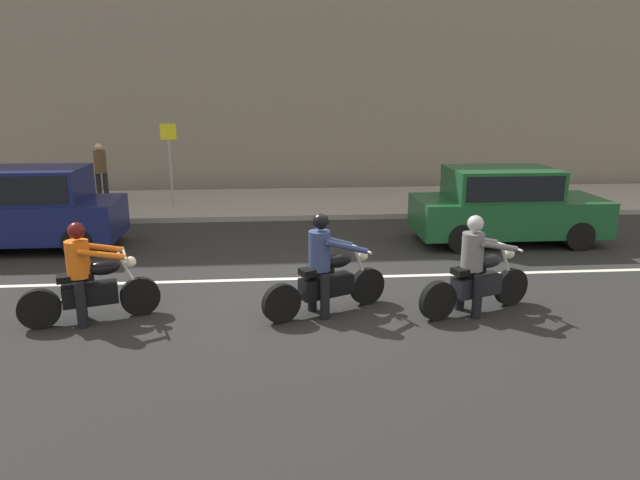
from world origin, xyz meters
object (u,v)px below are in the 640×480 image
(pedestrian_bystander, at_px, (101,169))
(motorcycle_with_rider_denim_blue, at_px, (325,273))
(motorcycle_with_rider_gray, at_px, (476,273))
(parked_hatchback_navy, at_px, (33,208))
(motorcycle_with_rider_orange_stripe, at_px, (88,281))
(parked_sedan_forest_green, at_px, (505,205))
(street_sign_post, at_px, (170,156))

(pedestrian_bystander, bearing_deg, motorcycle_with_rider_denim_blue, -56.51)
(motorcycle_with_rider_gray, relative_size, parked_hatchback_navy, 0.55)
(motorcycle_with_rider_gray, height_order, parked_hatchback_navy, parked_hatchback_navy)
(motorcycle_with_rider_denim_blue, distance_m, motorcycle_with_rider_orange_stripe, 3.60)
(motorcycle_with_rider_denim_blue, distance_m, motorcycle_with_rider_gray, 2.37)
(pedestrian_bystander, bearing_deg, parked_sedan_forest_green, -24.75)
(motorcycle_with_rider_gray, bearing_deg, motorcycle_with_rider_orange_stripe, 178.91)
(motorcycle_with_rider_denim_blue, bearing_deg, pedestrian_bystander, 123.49)
(motorcycle_with_rider_orange_stripe, distance_m, parked_hatchback_navy, 4.98)
(parked_sedan_forest_green, xyz_separation_m, parked_hatchback_navy, (-10.50, 0.29, 0.05))
(parked_hatchback_navy, height_order, street_sign_post, street_sign_post)
(parked_sedan_forest_green, bearing_deg, motorcycle_with_rider_orange_stripe, -153.34)
(motorcycle_with_rider_gray, relative_size, parked_sedan_forest_green, 0.47)
(motorcycle_with_rider_gray, relative_size, pedestrian_bystander, 1.13)
(street_sign_post, bearing_deg, parked_sedan_forest_green, -26.62)
(motorcycle_with_rider_denim_blue, bearing_deg, parked_sedan_forest_green, 41.75)
(pedestrian_bystander, bearing_deg, street_sign_post, -17.02)
(parked_sedan_forest_green, distance_m, pedestrian_bystander, 11.30)
(motorcycle_with_rider_gray, distance_m, street_sign_post, 10.26)
(motorcycle_with_rider_orange_stripe, height_order, street_sign_post, street_sign_post)
(motorcycle_with_rider_denim_blue, bearing_deg, street_sign_post, 114.37)
(parked_sedan_forest_green, relative_size, street_sign_post, 1.78)
(parked_sedan_forest_green, bearing_deg, motorcycle_with_rider_gray, -116.99)
(motorcycle_with_rider_orange_stripe, relative_size, pedestrian_bystander, 1.12)
(motorcycle_with_rider_orange_stripe, distance_m, parked_sedan_forest_green, 9.04)
(parked_hatchback_navy, distance_m, pedestrian_bystander, 4.45)
(parked_hatchback_navy, bearing_deg, motorcycle_with_rider_orange_stripe, -60.90)
(motorcycle_with_rider_orange_stripe, relative_size, street_sign_post, 0.83)
(parked_sedan_forest_green, xyz_separation_m, pedestrian_bystander, (-10.26, 4.73, 0.30))
(motorcycle_with_rider_denim_blue, height_order, parked_hatchback_navy, parked_hatchback_navy)
(parked_sedan_forest_green, bearing_deg, pedestrian_bystander, 155.25)
(motorcycle_with_rider_orange_stripe, height_order, pedestrian_bystander, pedestrian_bystander)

